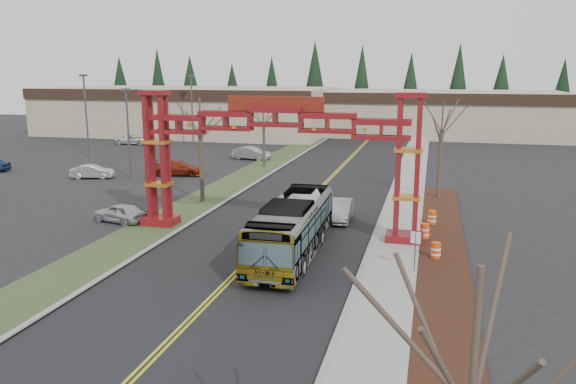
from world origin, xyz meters
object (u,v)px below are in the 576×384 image
(retail_building_west, at_px, (190,110))
(barrel_north, at_px, (432,218))
(street_sign, at_px, (415,244))
(bare_tree_median_far, at_px, (264,122))
(parked_car_far_a, at_px, (252,153))
(parked_car_near_a, at_px, (120,213))
(parked_car_near_b, at_px, (92,172))
(light_pole_near, at_px, (128,127))
(parked_car_far_b, at_px, (133,140))
(retail_building_east, at_px, (438,113))
(light_pole_far, at_px, (192,105))
(transit_bus, at_px, (292,228))
(barrel_south, at_px, (436,251))
(bare_tree_right_far, at_px, (442,130))
(barrel_mid, at_px, (424,232))
(bare_tree_median_mid, at_px, (200,128))
(silver_sedan, at_px, (340,210))
(light_pole_mid, at_px, (86,109))
(parked_car_mid_a, at_px, (178,168))
(gateway_arch, at_px, (275,140))

(retail_building_west, bearing_deg, barrel_north, -51.40)
(street_sign, bearing_deg, bare_tree_median_far, 119.93)
(parked_car_far_a, bearing_deg, parked_car_near_a, -169.01)
(parked_car_near_b, xyz_separation_m, light_pole_near, (3.74, 0.60, 4.29))
(parked_car_far_b, distance_m, light_pole_near, 27.43)
(retail_building_east, distance_m, bare_tree_median_far, 42.14)
(light_pole_far, bearing_deg, transit_bus, -60.03)
(transit_bus, bearing_deg, barrel_south, 8.26)
(light_pole_near, bearing_deg, barrel_south, -31.20)
(bare_tree_right_far, xyz_separation_m, barrel_mid, (-0.86, -12.08, -4.99))
(street_sign, relative_size, barrel_mid, 2.14)
(parked_car_far_a, relative_size, barrel_mid, 4.41)
(retail_building_west, height_order, street_sign, retail_building_west)
(bare_tree_right_far, xyz_separation_m, street_sign, (-1.25, -18.24, -3.92))
(bare_tree_median_mid, distance_m, barrel_north, 18.54)
(silver_sedan, relative_size, parked_car_near_a, 1.14)
(light_pole_mid, relative_size, street_sign, 4.43)
(parked_car_mid_a, xyz_separation_m, light_pole_near, (-3.51, -2.92, 4.20))
(parked_car_mid_a, height_order, bare_tree_median_far, bare_tree_median_far)
(silver_sedan, height_order, bare_tree_median_far, bare_tree_median_far)
(bare_tree_median_mid, distance_m, bare_tree_median_far, 16.83)
(retail_building_west, xyz_separation_m, parked_car_near_a, (19.00, -53.96, -3.10))
(parked_car_near_a, height_order, barrel_mid, parked_car_near_a)
(light_pole_far, relative_size, barrel_south, 9.85)
(parked_car_far_b, relative_size, light_pole_mid, 0.49)
(retail_building_west, xyz_separation_m, silver_sedan, (33.39, -49.74, -3.03))
(silver_sedan, xyz_separation_m, light_pole_far, (-26.75, 35.87, 4.85))
(light_pole_far, xyz_separation_m, street_sign, (32.11, -45.31, -4.00))
(bare_tree_median_far, relative_size, light_pole_near, 0.80)
(bare_tree_median_mid, height_order, light_pole_far, light_pole_far)
(street_sign, distance_m, barrel_north, 9.71)
(silver_sedan, bearing_deg, barrel_south, -50.00)
(parked_car_near_a, xyz_separation_m, barrel_mid, (20.14, 0.95, -0.15))
(barrel_north, bearing_deg, light_pole_far, 132.69)
(parked_car_mid_a, bearing_deg, bare_tree_right_far, -111.16)
(parked_car_near_b, relative_size, street_sign, 1.80)
(retail_building_west, xyz_separation_m, light_pole_near, (11.56, -39.57, 1.18))
(parked_car_near_b, bearing_deg, light_pole_far, -13.97)
(light_pole_near, bearing_deg, parked_car_far_b, 119.03)
(gateway_arch, bearing_deg, silver_sedan, 51.14)
(silver_sedan, height_order, bare_tree_right_far, bare_tree_right_far)
(parked_car_far_b, relative_size, barrel_north, 4.64)
(transit_bus, bearing_deg, light_pole_mid, 136.32)
(gateway_arch, height_order, bare_tree_right_far, gateway_arch)
(parked_car_mid_a, distance_m, bare_tree_median_far, 10.42)
(parked_car_near_b, distance_m, bare_tree_right_far, 32.56)
(transit_bus, bearing_deg, bare_tree_median_far, 108.77)
(transit_bus, bearing_deg, parked_car_mid_a, 127.51)
(retail_building_west, xyz_separation_m, parked_car_mid_a, (15.07, -36.66, -3.02))
(parked_car_far_a, height_order, barrel_north, parked_car_far_a)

